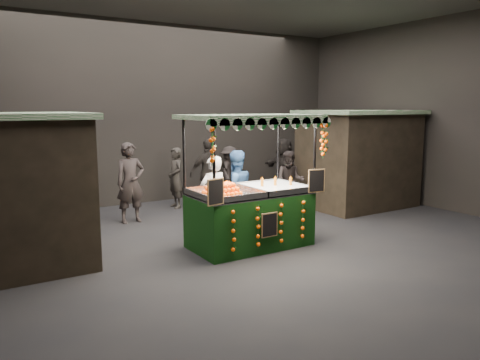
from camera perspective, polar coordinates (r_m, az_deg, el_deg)
ground at (r=9.34m, az=1.67°, el=-7.79°), size 12.00×12.00×0.00m
market_hall at (r=8.97m, az=1.78°, el=13.37°), size 12.10×10.10×5.05m
neighbour_stall_right at (r=13.02m, az=14.28°, el=2.60°), size 3.00×2.20×2.60m
juice_stall at (r=8.97m, az=1.39°, el=-3.27°), size 2.63×1.55×2.55m
vendor_grey at (r=9.59m, az=-3.30°, el=-2.10°), size 0.66×0.46×1.71m
vendor_blue at (r=10.10m, az=-0.60°, el=-1.34°), size 0.90×0.72×1.77m
shopper_0 at (r=11.13m, az=-13.28°, el=-0.33°), size 0.70×0.47×1.88m
shopper_1 at (r=12.18m, az=6.14°, el=-0.10°), size 0.96×0.95×1.56m
shopper_2 at (r=12.42m, az=-3.78°, el=0.80°), size 1.13×0.56×1.86m
shopper_3 at (r=13.95m, az=-1.30°, el=1.04°), size 1.06×1.13×1.53m
shopper_4 at (r=10.25m, az=-23.26°, el=-1.45°), size 1.00×0.70×1.94m
shopper_5 at (r=13.87m, az=5.45°, el=1.48°), size 0.94×1.73×1.78m
shopper_6 at (r=12.55m, az=-7.91°, el=0.27°), size 0.39×0.59×1.62m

